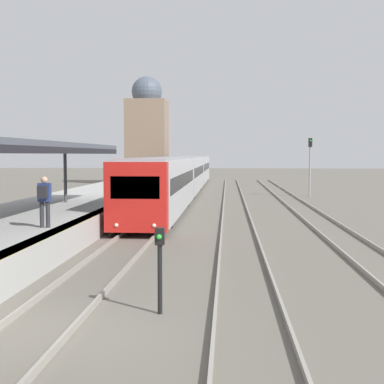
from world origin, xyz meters
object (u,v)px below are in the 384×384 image
(person_on_platform, at_px, (44,197))
(train_near, at_px, (185,173))
(signal_post_near, at_px, (160,261))
(signal_mast_far, at_px, (310,160))

(person_on_platform, distance_m, train_near, 28.49)
(train_near, height_order, signal_post_near, train_near)
(person_on_platform, bearing_deg, signal_post_near, -52.26)
(person_on_platform, height_order, signal_mast_far, signal_mast_far)
(person_on_platform, bearing_deg, train_near, 85.41)
(train_near, xyz_separation_m, signal_post_near, (2.23, -34.22, -0.63))
(signal_post_near, xyz_separation_m, signal_mast_far, (7.91, 31.65, 1.81))
(signal_post_near, distance_m, signal_mast_far, 32.67)
(signal_post_near, bearing_deg, signal_mast_far, 75.96)
(person_on_platform, distance_m, signal_mast_far, 28.67)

